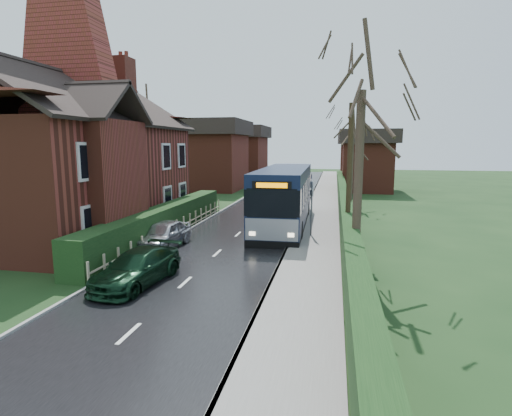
% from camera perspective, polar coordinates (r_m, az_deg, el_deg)
% --- Properties ---
extents(ground, '(140.00, 140.00, 0.00)m').
position_cam_1_polar(ground, '(16.52, -7.57, -8.28)').
color(ground, '#25431C').
rests_on(ground, ground).
extents(road, '(6.00, 100.00, 0.02)m').
position_cam_1_polar(road, '(25.91, -0.50, -1.87)').
color(road, black).
rests_on(road, ground).
extents(pavement, '(2.50, 100.00, 0.14)m').
position_cam_1_polar(pavement, '(25.40, 8.94, -2.06)').
color(pavement, slate).
rests_on(pavement, ground).
extents(kerb_right, '(0.12, 100.00, 0.14)m').
position_cam_1_polar(kerb_right, '(25.47, 6.24, -1.98)').
color(kerb_right, gray).
rests_on(kerb_right, ground).
extents(kerb_left, '(0.12, 100.00, 0.10)m').
position_cam_1_polar(kerb_left, '(26.68, -6.93, -1.54)').
color(kerb_left, gray).
rests_on(kerb_left, ground).
extents(front_hedge, '(1.20, 16.00, 1.60)m').
position_cam_1_polar(front_hedge, '(22.25, -13.04, -1.83)').
color(front_hedge, black).
rests_on(front_hedge, ground).
extents(picket_fence, '(0.10, 16.00, 0.90)m').
position_cam_1_polar(picket_fence, '(22.03, -11.22, -2.81)').
color(picket_fence, tan).
rests_on(picket_fence, ground).
extents(right_wall_hedge, '(0.60, 50.00, 1.80)m').
position_cam_1_polar(right_wall_hedge, '(25.23, 12.51, -0.05)').
color(right_wall_hedge, maroon).
rests_on(right_wall_hedge, ground).
extents(brick_house, '(9.30, 14.60, 10.30)m').
position_cam_1_polar(brick_house, '(24.10, -24.20, 6.99)').
color(brick_house, maroon).
rests_on(brick_house, ground).
extents(bus, '(2.87, 11.64, 3.52)m').
position_cam_1_polar(bus, '(24.24, 4.09, 1.51)').
color(bus, black).
rests_on(bus, ground).
extents(car_silver, '(1.74, 3.89, 1.30)m').
position_cam_1_polar(car_silver, '(19.63, -13.03, -3.70)').
color(car_silver, '#B8B9BE').
rests_on(car_silver, ground).
extents(car_green, '(2.14, 4.29, 1.20)m').
position_cam_1_polar(car_green, '(14.82, -16.61, -8.18)').
color(car_green, black).
rests_on(car_green, ground).
extents(car_distant, '(2.64, 4.36, 1.36)m').
position_cam_1_polar(car_distant, '(56.12, 6.58, 4.59)').
color(car_distant, black).
rests_on(car_distant, ground).
extents(bus_stop_sign, '(0.23, 0.45, 3.05)m').
position_cam_1_polar(bus_stop_sign, '(21.15, 7.96, 1.09)').
color(bus_stop_sign, slate).
rests_on(bus_stop_sign, ground).
extents(telegraph_pole, '(0.23, 0.87, 6.75)m').
position_cam_1_polar(telegraph_pole, '(18.80, 13.16, 4.27)').
color(telegraph_pole, black).
rests_on(telegraph_pole, ground).
extents(tree_right_near, '(4.51, 4.51, 9.74)m').
position_cam_1_polar(tree_right_near, '(15.34, 14.95, 17.68)').
color(tree_right_near, '#392B21').
rests_on(tree_right_near, ground).
extents(tree_right_far, '(4.23, 4.23, 8.17)m').
position_cam_1_polar(tree_right_far, '(32.67, 13.66, 10.86)').
color(tree_right_far, '#372A20').
rests_on(tree_right_far, ground).
extents(tree_house_side, '(4.59, 4.59, 10.43)m').
position_cam_1_polar(tree_house_side, '(35.35, -15.30, 13.37)').
color(tree_house_side, '#3E3024').
rests_on(tree_house_side, ground).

